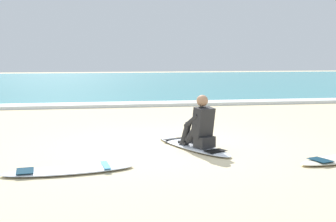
# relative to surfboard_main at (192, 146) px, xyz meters

# --- Properties ---
(ground_plane) EXTENTS (80.00, 80.00, 0.00)m
(ground_plane) POSITION_rel_surfboard_main_xyz_m (-0.51, 0.18, -0.04)
(ground_plane) COLOR beige
(sea) EXTENTS (80.00, 28.00, 0.10)m
(sea) POSITION_rel_surfboard_main_xyz_m (-0.51, 20.75, 0.01)
(sea) COLOR teal
(sea) RESTS_ON ground
(breaking_foam) EXTENTS (80.00, 0.90, 0.11)m
(breaking_foam) POSITION_rel_surfboard_main_xyz_m (-0.51, 7.05, 0.02)
(breaking_foam) COLOR white
(breaking_foam) RESTS_ON ground
(surfboard_main) EXTENTS (1.31, 2.23, 0.08)m
(surfboard_main) POSITION_rel_surfboard_main_xyz_m (0.00, 0.00, 0.00)
(surfboard_main) COLOR silver
(surfboard_main) RESTS_ON ground
(surfer_seated) EXTENTS (0.61, 0.77, 0.95)m
(surfer_seated) POSITION_rel_surfboard_main_xyz_m (0.09, -0.24, 0.40)
(surfer_seated) COLOR #232326
(surfer_seated) RESTS_ON surfboard_main
(surfboard_spare_near) EXTENTS (1.99, 0.75, 0.08)m
(surfboard_spare_near) POSITION_rel_surfboard_main_xyz_m (-2.20, -1.38, 0.00)
(surfboard_spare_near) COLOR silver
(surfboard_spare_near) RESTS_ON ground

